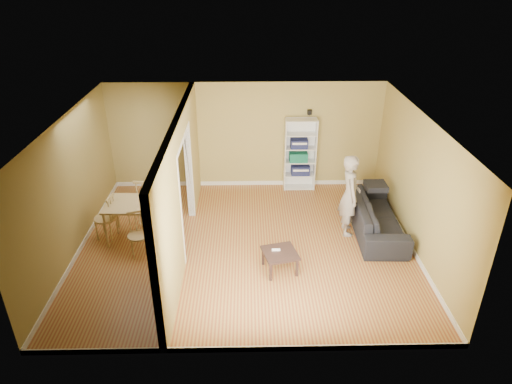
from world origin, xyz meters
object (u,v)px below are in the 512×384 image
chair_left (105,217)px  chair_near (138,234)px  chair_far (147,199)px  coffee_table (280,255)px  person (350,189)px  bookshelf (300,154)px  sofa (377,212)px  dining_table (138,207)px

chair_left → chair_near: (0.77, -0.59, -0.05)m
chair_far → coffee_table: bearing=153.9°
person → coffee_table: 2.08m
bookshelf → coffee_table: bearing=-101.5°
coffee_table → chair_far: size_ratio=0.56×
chair_left → chair_far: bearing=140.7°
bookshelf → chair_far: size_ratio=1.70×
chair_left → coffee_table: bearing=79.9°
person → bookshelf: bearing=21.4°
sofa → bookshelf: bearing=36.1°
sofa → chair_left: chair_left is taller
bookshelf → dining_table: bearing=-147.0°
dining_table → chair_near: bearing=-82.1°
sofa → coffee_table: (-2.09, -1.34, -0.11)m
bookshelf → chair_left: (-4.13, -2.23, -0.41)m
sofa → chair_far: chair_far is taller
chair_left → chair_far: 0.97m
coffee_table → dining_table: 3.00m
bookshelf → chair_far: 3.78m
dining_table → chair_left: bearing=179.8°
coffee_table → person: bearing=41.1°
bookshelf → dining_table: size_ratio=1.40×
sofa → chair_far: size_ratio=2.22×
chair_far → chair_left: bearing=49.8°
coffee_table → dining_table: bearing=157.1°
dining_table → chair_far: chair_far is taller
coffee_table → bookshelf: bearing=78.5°
chair_far → chair_near: bearing=100.1°
dining_table → chair_left: chair_left is taller
sofa → dining_table: sofa is taller
person → coffee_table: (-1.48, -1.29, -0.67)m
person → chair_near: bearing=100.7°
sofa → chair_far: bearing=86.4°
coffee_table → chair_near: size_ratio=0.68×
chair_near → chair_far: 1.25m
dining_table → coffee_table: bearing=-22.9°
bookshelf → coffee_table: 3.51m
bookshelf → chair_near: (-3.36, -2.82, -0.45)m
person → coffee_table: person is taller
coffee_table → sofa: bearing=32.7°
sofa → chair_left: 5.53m
chair_left → dining_table: bearing=98.4°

